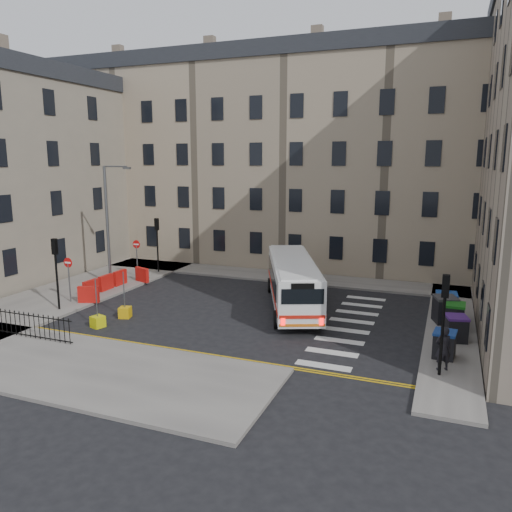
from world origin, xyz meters
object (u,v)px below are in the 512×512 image
Objects in this scene: bus at (293,281)px; pedestrian at (443,348)px; wheelie_bin_c at (454,316)px; bollard_chevron at (98,322)px; wheelie_bin_e at (446,305)px; bollard_yellow at (125,312)px; wheelie_bin_b at (456,328)px; wheelie_bin_d at (445,309)px; streetlamp at (107,224)px; wheelie_bin_a at (444,344)px.

bus reaches higher than pedestrian.
bollard_chevron is (-17.23, -6.04, -0.52)m from wheelie_bin_c.
bollard_chevron is at bearing -159.55° from wheelie_bin_e.
wheelie_bin_b is at bearing 8.13° from bollard_yellow.
bus is 8.12× the size of wheelie_bin_b.
wheelie_bin_b is at bearing -96.47° from wheelie_bin_d.
streetlamp is 0.78× the size of bus.
wheelie_bin_c is (0.36, 4.12, 0.08)m from wheelie_bin_a.
streetlamp reaches higher than wheelie_bin_d.
wheelie_bin_a is at bearing -53.75° from bus.
bus is 5.67× the size of pedestrian.
bus reaches higher than bollard_chevron.
wheelie_bin_b is 2.14× the size of bollard_yellow.
wheelie_bin_c reaches higher than wheelie_bin_a.
wheelie_bin_d is at bearing 17.21° from bollard_yellow.
pedestrian reaches higher than wheelie_bin_c.
wheelie_bin_b is 0.70× the size of pedestrian.
bus is at bearing 154.47° from wheelie_bin_a.
wheelie_bin_d is at bearing 87.75° from wheelie_bin_b.
wheelie_bin_a reaches higher than bollard_chevron.
streetlamp is 6.98× the size of wheelie_bin_a.
streetlamp is 13.57× the size of bollard_yellow.
bollard_yellow and bollard_chevron have the same top height.
bus is 9.69m from bollard_yellow.
pedestrian reaches higher than wheelie_bin_a.
wheelie_bin_c is 18.27m from bollard_chevron.
wheelie_bin_d reaches higher than wheelie_bin_a.
pedestrian is at bearing -60.54° from bus.
wheelie_bin_e is (-0.50, 3.47, 0.09)m from wheelie_bin_b.
streetlamp is 5.30× the size of wheelie_bin_d.
bollard_yellow is at bearing 174.54° from wheelie_bin_b.
pedestrian is at bearing -92.13° from wheelie_bin_c.
wheelie_bin_d is at bearing 116.47° from wheelie_bin_c.
wheelie_bin_c is 1.78m from wheelie_bin_e.
streetlamp is 6.34× the size of wheelie_bin_b.
bus is at bearing -1.42° from streetlamp.
streetlamp is at bearing 123.18° from bollard_chevron.
wheelie_bin_c is 0.95× the size of wheelie_bin_e.
wheelie_bin_c is at bearing 13.87° from bollard_yellow.
wheelie_bin_e reaches higher than wheelie_bin_a.
wheelie_bin_b is 3.88m from pedestrian.
pedestrian is at bearing 1.58° from bollard_chevron.
bus is 11.07m from bollard_chevron.
wheelie_bin_a is 2.42m from wheelie_bin_b.
wheelie_bin_a is 1.94× the size of bollard_yellow.
wheelie_bin_d is 2.56× the size of bollard_yellow.
bollard_yellow is (-17.00, -2.43, -0.46)m from wheelie_bin_b.
wheelie_bin_a is (21.72, -5.50, -3.60)m from streetlamp.
streetlamp reaches higher than bollard_chevron.
bus is 8.51m from wheelie_bin_e.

